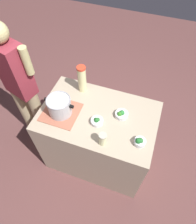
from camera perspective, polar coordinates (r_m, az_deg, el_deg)
The scene contains 10 objects.
ground_plane at distance 2.81m, azimuth -0.00°, elevation -12.09°, with size 8.00×8.00×0.00m, color brown.
counter_slab at distance 2.39m, azimuth -0.00°, elevation -7.43°, with size 1.18×0.76×0.94m, color tan.
dish_cloth at distance 2.05m, azimuth -10.42°, elevation -0.03°, with size 0.35×0.34×0.01m, color #AD6149.
cooking_pot at distance 1.97m, azimuth -10.85°, elevation 1.73°, with size 0.30×0.23×0.19m.
lemonade_pitcher at distance 2.11m, azimuth -4.55°, elevation 9.32°, with size 0.09×0.09×0.31m.
mason_jar at distance 1.77m, azimuth 1.31°, elevation -7.64°, with size 0.07×0.07×0.14m.
broccoli_bowl_front at distance 1.98m, azimuth 6.65°, elevation -0.65°, with size 0.13×0.13×0.08m.
broccoli_bowl_center at distance 1.84m, azimuth 11.72°, elevation -8.20°, with size 0.11×0.11×0.09m.
broccoli_bowl_back at distance 1.92m, azimuth -0.30°, elevation -2.56°, with size 0.12×0.12×0.07m.
person_cook at distance 2.43m, azimuth -21.11°, elevation 6.99°, with size 0.50×0.29×1.68m.
Camera 1 is at (-0.39, 1.10, 2.56)m, focal length 32.30 mm.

